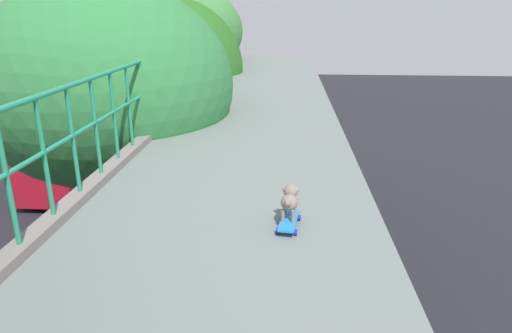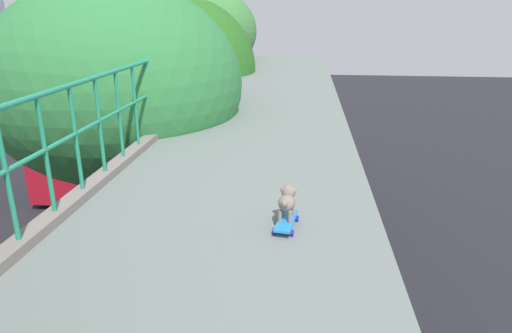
# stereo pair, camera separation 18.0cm
# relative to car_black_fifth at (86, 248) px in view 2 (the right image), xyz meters

# --- Properties ---
(car_black_fifth) EXTENTS (1.97, 4.10, 1.57)m
(car_black_fifth) POSITION_rel_car_black_fifth_xyz_m (0.00, 0.00, 0.00)
(car_black_fifth) COLOR black
(car_black_fifth) RESTS_ON ground
(city_bus) EXTENTS (2.74, 11.46, 3.11)m
(city_bus) POSITION_rel_car_black_fifth_xyz_m (-3.32, 9.81, 1.06)
(city_bus) COLOR #AD1323
(city_bus) RESTS_ON ground
(roadside_tree_mid) EXTENTS (5.10, 5.10, 8.88)m
(roadside_tree_mid) POSITION_rel_car_black_fifth_xyz_m (3.31, -3.87, 6.11)
(roadside_tree_mid) COLOR brown
(roadside_tree_mid) RESTS_ON ground
(roadside_tree_far) EXTENTS (4.79, 4.79, 8.73)m
(roadside_tree_far) POSITION_rel_car_black_fifth_xyz_m (3.03, 2.68, 5.59)
(roadside_tree_far) COLOR #4D3232
(roadside_tree_far) RESTS_ON ground
(roadside_tree_farthest) EXTENTS (4.05, 4.05, 9.18)m
(roadside_tree_farthest) POSITION_rel_car_black_fifth_xyz_m (3.01, 6.68, 6.57)
(roadside_tree_farthest) COLOR #4E3625
(roadside_tree_farthest) RESTS_ON ground
(toy_skateboard) EXTENTS (0.24, 0.51, 0.08)m
(toy_skateboard) POSITION_rel_car_black_fifth_xyz_m (6.98, -8.76, 5.64)
(toy_skateboard) COLOR #2585D4
(toy_skateboard) RESTS_ON overpass_deck
(small_dog) EXTENTS (0.19, 0.35, 0.31)m
(small_dog) POSITION_rel_car_black_fifth_xyz_m (6.99, -8.71, 5.84)
(small_dog) COLOR gray
(small_dog) RESTS_ON toy_skateboard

